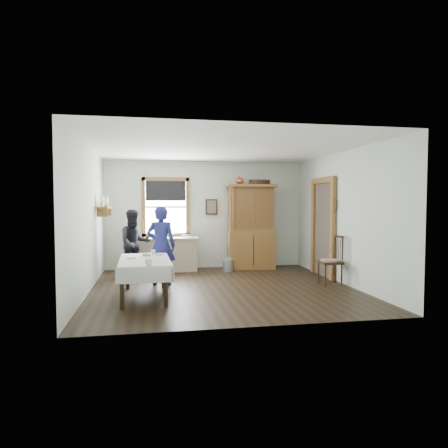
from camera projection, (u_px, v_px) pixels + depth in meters
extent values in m
cube|color=black|center=(223.00, 287.00, 7.77)|extent=(5.00, 5.00, 0.01)
cube|color=white|center=(223.00, 148.00, 7.63)|extent=(5.00, 5.00, 0.01)
cube|color=silver|center=(205.00, 215.00, 10.15)|extent=(5.00, 0.01, 2.70)
cube|color=silver|center=(256.00, 226.00, 5.24)|extent=(5.00, 0.01, 2.70)
cube|color=silver|center=(87.00, 219.00, 7.25)|extent=(0.01, 5.00, 2.70)
cube|color=silver|center=(343.00, 218.00, 8.14)|extent=(0.01, 5.00, 2.70)
cube|color=white|center=(166.00, 207.00, 9.95)|extent=(1.00, 0.02, 1.30)
cube|color=olive|center=(166.00, 179.00, 9.89)|extent=(1.18, 0.06, 0.09)
cube|color=olive|center=(166.00, 235.00, 9.96)|extent=(1.18, 0.06, 0.09)
cube|color=olive|center=(144.00, 207.00, 9.83)|extent=(0.09, 0.06, 1.48)
cube|color=olive|center=(188.00, 207.00, 10.02)|extent=(0.09, 0.06, 1.48)
cube|color=black|center=(166.00, 191.00, 9.88)|extent=(0.98, 0.03, 0.49)
cube|color=#4B4036|center=(324.00, 230.00, 8.99)|extent=(0.03, 0.90, 2.10)
cube|color=olive|center=(333.00, 231.00, 8.48)|extent=(0.08, 0.12, 2.10)
cube|color=olive|center=(314.00, 228.00, 9.48)|extent=(0.08, 0.12, 2.10)
cube|color=olive|center=(323.00, 180.00, 8.92)|extent=(0.08, 1.14, 0.12)
cube|color=olive|center=(104.00, 208.00, 8.74)|extent=(0.24, 1.00, 0.04)
cube|color=olive|center=(102.00, 213.00, 8.35)|extent=(0.22, 0.03, 0.18)
cube|color=olive|center=(106.00, 212.00, 9.13)|extent=(0.22, 0.03, 0.18)
cube|color=tan|center=(103.00, 202.00, 8.43)|extent=(0.03, 0.22, 0.24)
cylinder|color=silver|center=(106.00, 202.00, 9.07)|extent=(0.12, 0.12, 0.22)
cube|color=black|center=(211.00, 207.00, 10.13)|extent=(0.30, 0.04, 0.40)
torus|color=black|center=(334.00, 200.00, 8.41)|extent=(0.01, 0.27, 0.27)
cube|color=tan|center=(169.00, 254.00, 9.69)|extent=(1.46, 0.64, 0.81)
cube|color=olive|center=(251.00, 227.00, 10.00)|extent=(1.28, 0.67, 2.11)
cube|color=silver|center=(145.00, 278.00, 6.94)|extent=(0.93, 1.71, 0.67)
cube|color=black|center=(330.00, 260.00, 8.06)|extent=(0.46, 0.46, 1.00)
cube|color=#A5A9AD|center=(228.00, 265.00, 9.66)|extent=(0.34, 0.34, 0.28)
cube|color=#AA834D|center=(249.00, 265.00, 9.99)|extent=(0.39, 0.34, 0.19)
imported|color=navy|center=(161.00, 249.00, 8.00)|extent=(0.61, 0.47, 1.47)
imported|color=black|center=(135.00, 245.00, 8.96)|extent=(0.79, 0.69, 1.40)
imported|color=silver|center=(149.00, 262.00, 6.25)|extent=(0.15, 0.15, 0.09)
imported|color=silver|center=(153.00, 252.00, 7.60)|extent=(0.12, 0.12, 0.09)
imported|color=silver|center=(146.00, 254.00, 7.38)|extent=(0.23, 0.23, 0.05)
imported|color=#70604B|center=(186.00, 237.00, 9.68)|extent=(0.24, 0.27, 0.02)
imported|color=silver|center=(186.00, 236.00, 9.84)|extent=(0.23, 0.23, 0.06)
imported|color=silver|center=(105.00, 205.00, 8.78)|extent=(0.22, 0.22, 0.05)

